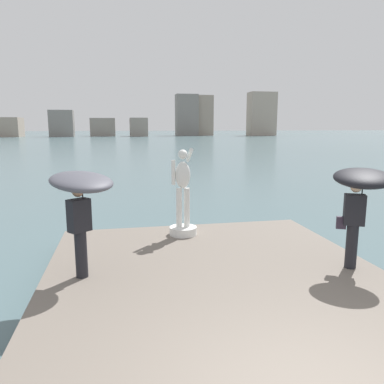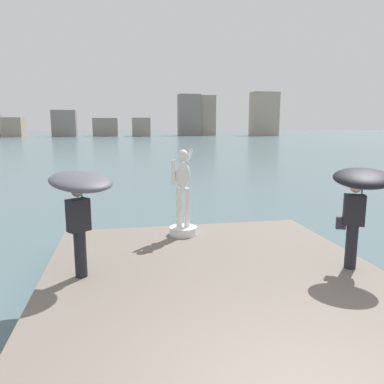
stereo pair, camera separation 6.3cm
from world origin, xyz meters
name	(u,v)px [view 1 (the left image)]	position (x,y,z in m)	size (l,w,h in m)	color
ground_plane	(135,154)	(0.00, 40.00, 0.00)	(400.00, 400.00, 0.00)	#4C666B
pier	(242,325)	(0.00, 2.10, 0.20)	(6.50, 10.21, 0.40)	#70665B
statue_white_figure	(183,203)	(-0.20, 6.31, 1.22)	(0.71, 0.92, 2.23)	white
onlooker_left	(81,193)	(-2.46, 4.05, 1.97)	(1.61, 1.62, 2.01)	black
onlooker_right	(361,189)	(2.77, 3.41, 1.98)	(1.48, 1.49, 2.03)	black
distant_skyline	(159,119)	(11.17, 117.42, 5.32)	(91.59, 14.16, 13.99)	gray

